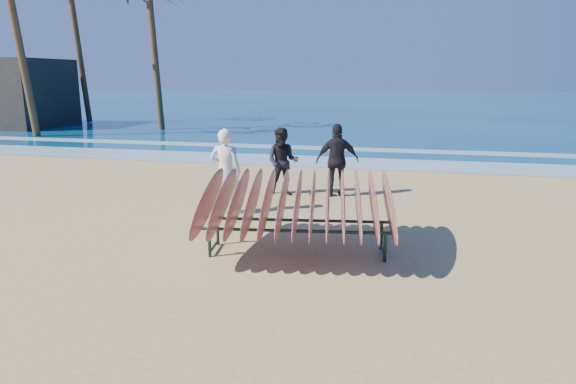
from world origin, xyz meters
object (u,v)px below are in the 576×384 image
person_dark_a (283,162)px  person_white (226,171)px  person_dark_b (337,160)px  surfboard_rack (297,203)px

person_dark_a → person_white: bearing=-113.8°
person_white → person_dark_b: size_ratio=1.03×
surfboard_rack → person_white: (-2.12, 2.25, 0.05)m
surfboard_rack → person_dark_a: 4.51m
person_dark_a → person_dark_b: 1.40m
person_white → person_dark_b: (2.19, 2.25, -0.03)m
person_dark_b → person_dark_a: bearing=-8.5°
person_dark_b → surfboard_rack: bearing=73.0°
surfboard_rack → person_white: size_ratio=1.85×
surfboard_rack → person_dark_b: person_dark_b is taller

